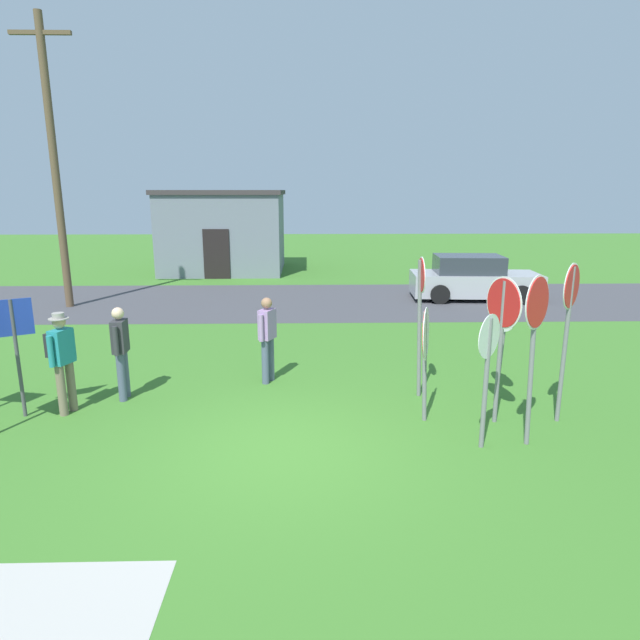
# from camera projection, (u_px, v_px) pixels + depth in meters

# --- Properties ---
(ground_plane) EXTENTS (80.00, 80.00, 0.00)m
(ground_plane) POSITION_uv_depth(u_px,v_px,m) (282.00, 450.00, 7.87)
(ground_plane) COLOR #3D7528
(street_asphalt) EXTENTS (60.00, 6.40, 0.01)m
(street_asphalt) POSITION_uv_depth(u_px,v_px,m) (296.00, 301.00, 18.46)
(street_asphalt) COLOR #424247
(street_asphalt) RESTS_ON ground
(building_background) EXTENTS (5.51, 5.14, 3.69)m
(building_background) POSITION_uv_depth(u_px,v_px,m) (224.00, 231.00, 25.07)
(building_background) COLOR slate
(building_background) RESTS_ON ground
(utility_pole) EXTENTS (1.80, 0.24, 8.73)m
(utility_pole) POSITION_uv_depth(u_px,v_px,m) (54.00, 161.00, 16.51)
(utility_pole) COLOR brown
(utility_pole) RESTS_ON ground
(parked_car_on_street) EXTENTS (4.41, 2.23, 1.51)m
(parked_car_on_street) POSITION_uv_depth(u_px,v_px,m) (473.00, 279.00, 18.66)
(parked_car_on_street) COLOR #A5A8AD
(parked_car_on_street) RESTS_ON ground
(stop_sign_center_cluster) EXTENTS (0.31, 0.82, 1.89)m
(stop_sign_center_cluster) POSITION_uv_depth(u_px,v_px,m) (425.00, 345.00, 8.60)
(stop_sign_center_cluster) COLOR slate
(stop_sign_center_cluster) RESTS_ON ground
(stop_sign_rear_right) EXTENTS (0.23, 0.73, 2.02)m
(stop_sign_rear_right) POSITION_uv_depth(u_px,v_px,m) (504.00, 326.00, 9.43)
(stop_sign_rear_right) COLOR slate
(stop_sign_rear_right) RESTS_ON ground
(stop_sign_leaning_left) EXTENTS (0.15, 0.64, 2.56)m
(stop_sign_leaning_left) POSITION_uv_depth(u_px,v_px,m) (420.00, 305.00, 9.56)
(stop_sign_leaning_left) COLOR slate
(stop_sign_leaning_left) RESTS_ON ground
(stop_sign_nearest) EXTENTS (0.28, 0.79, 2.39)m
(stop_sign_nearest) POSITION_uv_depth(u_px,v_px,m) (502.00, 323.00, 8.44)
(stop_sign_nearest) COLOR slate
(stop_sign_nearest) RESTS_ON ground
(stop_sign_leaning_right) EXTENTS (0.58, 0.58, 2.54)m
(stop_sign_leaning_right) POSITION_uv_depth(u_px,v_px,m) (535.00, 330.00, 7.67)
(stop_sign_leaning_right) COLOR slate
(stop_sign_leaning_right) RESTS_ON ground
(stop_sign_far_back) EXTENTS (0.46, 0.47, 2.01)m
(stop_sign_far_back) POSITION_uv_depth(u_px,v_px,m) (487.00, 360.00, 7.65)
(stop_sign_far_back) COLOR slate
(stop_sign_far_back) RESTS_ON ground
(stop_sign_low_front) EXTENTS (0.50, 0.55, 2.60)m
(stop_sign_low_front) POSITION_uv_depth(u_px,v_px,m) (568.00, 316.00, 8.45)
(stop_sign_low_front) COLOR slate
(stop_sign_low_front) RESTS_ON ground
(person_near_signs) EXTENTS (0.43, 0.54, 1.74)m
(person_near_signs) POSITION_uv_depth(u_px,v_px,m) (62.00, 356.00, 8.96)
(person_near_signs) COLOR #7A6B56
(person_near_signs) RESTS_ON ground
(person_in_blue) EXTENTS (0.35, 0.53, 1.69)m
(person_in_blue) POSITION_uv_depth(u_px,v_px,m) (267.00, 335.00, 10.45)
(person_in_blue) COLOR #4C5670
(person_in_blue) RESTS_ON ground
(person_on_left) EXTENTS (0.23, 0.57, 1.69)m
(person_on_left) POSITION_uv_depth(u_px,v_px,m) (121.00, 348.00, 9.59)
(person_on_left) COLOR #4C5670
(person_on_left) RESTS_ON ground
(info_panel_leftmost) EXTENTS (0.54, 0.31, 1.99)m
(info_panel_leftmost) POSITION_uv_depth(u_px,v_px,m) (15.00, 337.00, 8.73)
(info_panel_leftmost) COLOR #4C4C51
(info_panel_leftmost) RESTS_ON ground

